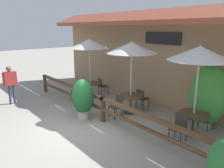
% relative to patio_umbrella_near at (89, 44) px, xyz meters
% --- Properties ---
extents(ground_plane, '(60.00, 60.00, 0.00)m').
position_rel_patio_umbrella_near_xyz_m(ground_plane, '(2.78, -2.42, -2.67)').
color(ground_plane, gray).
extents(building_facade, '(14.28, 1.49, 4.23)m').
position_rel_patio_umbrella_near_xyz_m(building_facade, '(2.78, 1.69, -0.51)').
color(building_facade, '#997A56').
rests_on(building_facade, ground).
extents(patio_railing, '(10.40, 0.14, 0.95)m').
position_rel_patio_umbrella_near_xyz_m(patio_railing, '(2.78, -1.37, -1.98)').
color(patio_railing, brown).
rests_on(patio_railing, ground).
extents(patio_umbrella_near, '(1.96, 1.96, 2.93)m').
position_rel_patio_umbrella_near_xyz_m(patio_umbrella_near, '(0.00, 0.00, 0.00)').
color(patio_umbrella_near, '#B7B2A8').
rests_on(patio_umbrella_near, ground).
extents(dining_table_near, '(0.99, 0.99, 0.75)m').
position_rel_patio_umbrella_near_xyz_m(dining_table_near, '(0.00, 0.00, -2.07)').
color(dining_table_near, '#4C3826').
rests_on(dining_table_near, ground).
extents(chair_near_streetside, '(0.48, 0.48, 0.86)m').
position_rel_patio_umbrella_near_xyz_m(chair_near_streetside, '(0.01, -0.73, -2.19)').
color(chair_near_streetside, '#332D28').
rests_on(chair_near_streetside, ground).
extents(chair_near_wallside, '(0.49, 0.49, 0.86)m').
position_rel_patio_umbrella_near_xyz_m(chair_near_wallside, '(0.03, 0.73, -2.19)').
color(chair_near_wallside, '#332D28').
rests_on(chair_near_wallside, ground).
extents(patio_umbrella_middle, '(1.96, 1.96, 2.93)m').
position_rel_patio_umbrella_near_xyz_m(patio_umbrella_middle, '(2.82, 0.04, 0.00)').
color(patio_umbrella_middle, '#B7B2A8').
rests_on(patio_umbrella_middle, ground).
extents(dining_table_middle, '(0.99, 0.99, 0.75)m').
position_rel_patio_umbrella_near_xyz_m(dining_table_middle, '(2.82, 0.04, -2.07)').
color(dining_table_middle, '#4C3826').
rests_on(dining_table_middle, ground).
extents(chair_middle_streetside, '(0.44, 0.44, 0.86)m').
position_rel_patio_umbrella_near_xyz_m(chair_middle_streetside, '(2.78, -0.68, -2.19)').
color(chair_middle_streetside, '#332D28').
rests_on(chair_middle_streetside, ground).
extents(chair_middle_wallside, '(0.45, 0.45, 0.86)m').
position_rel_patio_umbrella_near_xyz_m(chair_middle_wallside, '(2.78, 0.76, -2.19)').
color(chair_middle_wallside, '#332D28').
rests_on(chair_middle_wallside, ground).
extents(patio_umbrella_far, '(1.96, 1.96, 2.93)m').
position_rel_patio_umbrella_near_xyz_m(patio_umbrella_far, '(5.50, 0.25, 0.00)').
color(patio_umbrella_far, '#B7B2A8').
rests_on(patio_umbrella_far, ground).
extents(dining_table_far, '(0.99, 0.99, 0.75)m').
position_rel_patio_umbrella_near_xyz_m(dining_table_far, '(5.50, 0.25, -2.07)').
color(dining_table_far, '#4C3826').
rests_on(dining_table_far, ground).
extents(chair_far_streetside, '(0.47, 0.47, 0.86)m').
position_rel_patio_umbrella_near_xyz_m(chair_far_streetside, '(5.45, -0.48, -2.19)').
color(chair_far_streetside, '#332D28').
rests_on(chair_far_streetside, ground).
extents(chair_far_wallside, '(0.48, 0.48, 0.86)m').
position_rel_patio_umbrella_near_xyz_m(chair_far_wallside, '(5.57, 0.98, -2.19)').
color(chair_far_wallside, '#332D28').
rests_on(chair_far_wallside, ground).
extents(potted_plant_broad_leaf, '(0.90, 0.81, 1.58)m').
position_rel_patio_umbrella_near_xyz_m(potted_plant_broad_leaf, '(2.11, -1.81, -1.81)').
color(potted_plant_broad_leaf, '#B7AD99').
rests_on(potted_plant_broad_leaf, ground).
extents(potted_plant_corner_fern, '(1.28, 1.15, 2.23)m').
position_rel_patio_umbrella_near_xyz_m(potted_plant_corner_fern, '(5.50, 1.13, -1.51)').
color(potted_plant_corner_fern, '#B7AD99').
rests_on(potted_plant_corner_fern, ground).
extents(pedestrian, '(0.26, 0.61, 1.77)m').
position_rel_patio_umbrella_near_xyz_m(pedestrian, '(-1.49, -3.35, -1.54)').
color(pedestrian, '#2D334C').
rests_on(pedestrian, ground).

